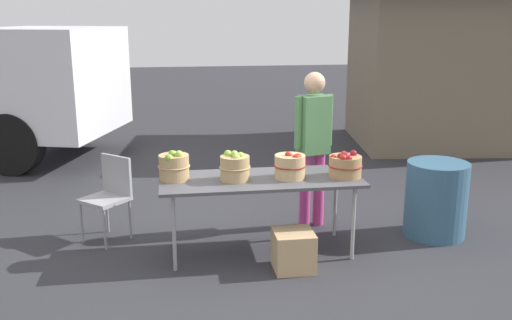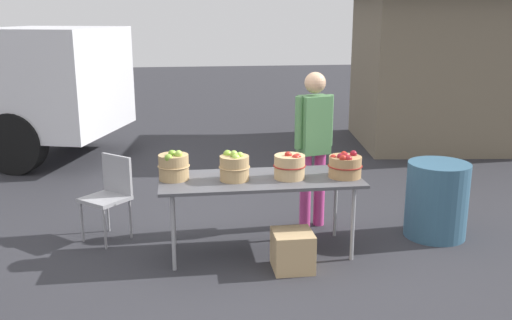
% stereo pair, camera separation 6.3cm
% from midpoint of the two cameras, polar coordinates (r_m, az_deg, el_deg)
% --- Properties ---
extents(ground_plane, '(40.00, 40.00, 0.00)m').
position_cam_midpoint_polar(ground_plane, '(5.65, 0.74, -9.13)').
color(ground_plane, '#2D2D33').
extents(market_table, '(1.90, 0.76, 0.75)m').
position_cam_midpoint_polar(market_table, '(5.41, 0.77, -2.27)').
color(market_table, '#4C4C51').
rests_on(market_table, ground).
extents(apple_basket_green_0, '(0.30, 0.30, 0.29)m').
position_cam_midpoint_polar(apple_basket_green_0, '(5.37, -7.90, -0.61)').
color(apple_basket_green_0, tan).
rests_on(apple_basket_green_0, market_table).
extents(apple_basket_green_1, '(0.29, 0.29, 0.29)m').
position_cam_midpoint_polar(apple_basket_green_1, '(5.30, -1.83, -0.68)').
color(apple_basket_green_1, tan).
rests_on(apple_basket_green_1, market_table).
extents(apple_basket_red_0, '(0.31, 0.31, 0.26)m').
position_cam_midpoint_polar(apple_basket_red_0, '(5.37, 3.73, -0.61)').
color(apple_basket_red_0, tan).
rests_on(apple_basket_red_0, market_table).
extents(apple_basket_red_1, '(0.33, 0.33, 0.25)m').
position_cam_midpoint_polar(apple_basket_red_1, '(5.47, 9.21, -0.56)').
color(apple_basket_red_1, '#A87F51').
rests_on(apple_basket_red_1, market_table).
extents(vendor_adult, '(0.43, 0.29, 1.68)m').
position_cam_midpoint_polar(vendor_adult, '(6.06, 6.09, 2.23)').
color(vendor_adult, '#CC3F8C').
rests_on(vendor_adult, ground).
extents(food_kiosk, '(3.82, 3.30, 2.74)m').
position_cam_midpoint_polar(food_kiosk, '(10.62, 18.93, 8.97)').
color(food_kiosk, '#726651').
rests_on(food_kiosk, ground).
extents(folding_chair, '(0.56, 0.56, 0.86)m').
position_cam_midpoint_polar(folding_chair, '(5.99, -14.10, -3.01)').
color(folding_chair, '#99999E').
rests_on(folding_chair, ground).
extents(trash_barrel, '(0.63, 0.63, 0.79)m').
position_cam_midpoint_polar(trash_barrel, '(6.20, 17.89, -3.81)').
color(trash_barrel, '#335972').
rests_on(trash_barrel, ground).
extents(produce_crate, '(0.36, 0.36, 0.36)m').
position_cam_midpoint_polar(produce_crate, '(5.24, 4.02, -9.01)').
color(produce_crate, tan).
rests_on(produce_crate, ground).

